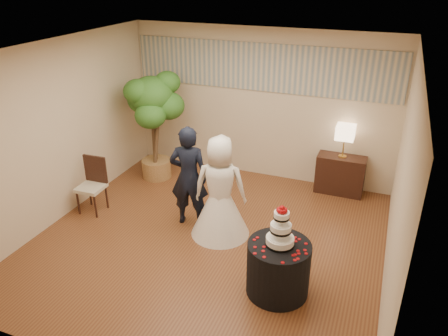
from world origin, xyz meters
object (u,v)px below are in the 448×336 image
at_px(console, 340,175).
at_px(table_lamp, 344,141).
at_px(groom, 189,177).
at_px(wedding_cake, 281,226).
at_px(bride, 220,187).
at_px(side_chair, 91,186).
at_px(ficus_tree, 154,126).
at_px(cake_table, 278,268).

bearing_deg(console, table_lamp, 0.00).
relative_size(groom, wedding_cake, 3.01).
distance_m(bride, side_chair, 2.26).
relative_size(console, side_chair, 0.90).
height_order(wedding_cake, console, wedding_cake).
xyz_separation_m(bride, ficus_tree, (-1.88, 1.37, 0.25)).
distance_m(groom, cake_table, 2.08).
bearing_deg(table_lamp, side_chair, -149.67).
bearing_deg(groom, console, -149.69).
bearing_deg(cake_table, side_chair, 166.78).
xyz_separation_m(groom, wedding_cake, (1.73, -1.08, 0.16)).
distance_m(wedding_cake, console, 3.06).
xyz_separation_m(bride, console, (1.50, 2.02, -0.45)).
relative_size(cake_table, side_chair, 0.84).
relative_size(bride, ficus_tree, 0.76).
distance_m(bride, cake_table, 1.57).
bearing_deg(groom, table_lamp, -149.69).
height_order(bride, cake_table, bride).
distance_m(bride, console, 2.56).
xyz_separation_m(ficus_tree, side_chair, (-0.35, -1.53, -0.58)).
bearing_deg(table_lamp, wedding_cake, -96.56).
distance_m(cake_table, side_chair, 3.48).
height_order(cake_table, table_lamp, table_lamp).
bearing_deg(ficus_tree, side_chair, -102.82).
bearing_deg(side_chair, ficus_tree, 74.83).
bearing_deg(wedding_cake, bride, 140.50).
bearing_deg(side_chair, console, 27.98).
xyz_separation_m(cake_table, wedding_cake, (0.00, 0.00, 0.62)).
relative_size(groom, console, 1.94).
bearing_deg(console, ficus_tree, -168.86).
height_order(cake_table, console, cake_table).
xyz_separation_m(cake_table, console, (0.34, 2.98, -0.00)).
distance_m(wedding_cake, side_chair, 3.52).
height_order(cake_table, ficus_tree, ficus_tree).
xyz_separation_m(console, table_lamp, (0.00, 0.00, 0.64)).
height_order(groom, bride, groom).
bearing_deg(side_chair, groom, 7.19).
relative_size(groom, ficus_tree, 0.78).
bearing_deg(side_chair, cake_table, -15.57).
bearing_deg(table_lamp, console, 0.00).
bearing_deg(ficus_tree, bride, -36.12).
bearing_deg(ficus_tree, cake_table, -37.45).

